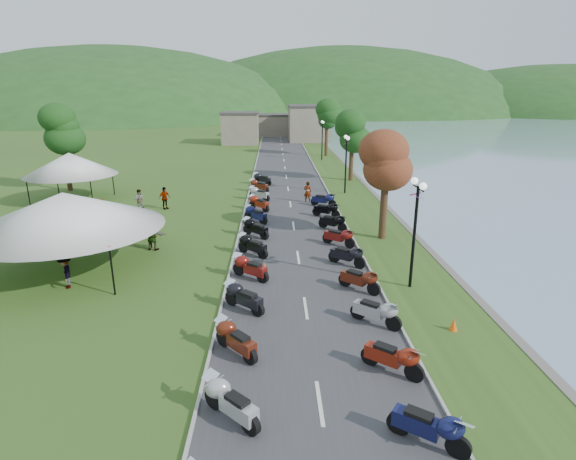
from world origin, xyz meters
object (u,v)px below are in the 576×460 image
object	(u,v)px
pedestrian_a	(154,237)
pedestrian_b	(140,210)
vendor_tent_main	(68,232)
pedestrian_c	(68,288)

from	to	relation	value
pedestrian_a	pedestrian_b	bearing A→B (deg)	54.99
vendor_tent_main	pedestrian_c	size ratio (longest dim) A/B	4.04
pedestrian_c	vendor_tent_main	bearing A→B (deg)	169.92
pedestrian_c	pedestrian_b	bearing A→B (deg)	155.66
vendor_tent_main	pedestrian_a	world-z (taller)	vendor_tent_main
vendor_tent_main	pedestrian_a	bearing A→B (deg)	61.32
pedestrian_b	pedestrian_c	xyz separation A→B (m)	(0.70, -14.26, 0.00)
vendor_tent_main	pedestrian_b	bearing A→B (deg)	89.92
vendor_tent_main	pedestrian_b	distance (m)	12.08
pedestrian_a	pedestrian_c	bearing A→B (deg)	-162.91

